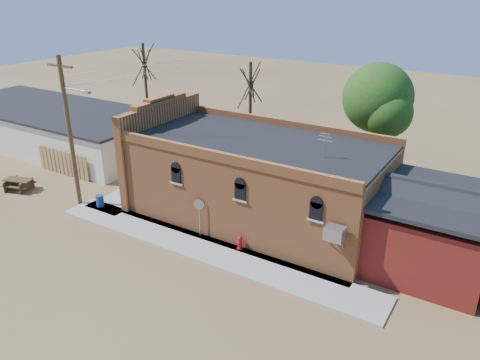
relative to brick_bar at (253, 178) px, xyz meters
The scene contains 15 objects.
ground 6.19m from the brick_bar, 106.65° to the right, with size 120.00×120.00×0.00m, color brown.
sidewalk_south 5.14m from the brick_bar, 91.78° to the right, with size 19.00×2.20×0.08m, color #9E9991.
sidewalk_west 8.28m from the brick_bar, behind, with size 2.60×10.00×0.08m, color #9E9991.
brick_bar is the anchor object (origin of this frame).
red_shed 9.86m from the brick_bar, ahead, with size 5.40×6.40×4.30m.
storage_building 20.81m from the brick_bar, behind, with size 20.40×8.40×3.17m.
wood_fence 14.61m from the brick_bar, behind, with size 5.20×0.10×1.80m, color #9E7A47, non-canonical shape.
utility_pole 10.96m from the brick_bar, 156.31° to the right, with size 3.12×0.26×9.00m.
tree_bare_near 9.54m from the brick_bar, 121.74° to the left, with size 2.80×2.80×7.65m.
tree_bare_far 18.25m from the brick_bar, 151.47° to the left, with size 2.80×2.80×8.16m.
tree_leafy 9.80m from the brick_bar, 61.44° to the left, with size 4.40×4.40×8.15m.
fire_hydrant 4.41m from the brick_bar, 68.60° to the right, with size 0.39×0.35×0.70m.
stop_sign 3.89m from the brick_bar, 106.09° to the right, with size 0.54×0.31×2.17m.
trash_barrel 9.45m from the brick_bar, 154.45° to the right, with size 0.47×0.47×0.72m, color navy.
picnic_table 15.79m from the brick_bar, 161.43° to the right, with size 2.13×1.84×0.75m.
Camera 1 is at (13.99, -15.69, 12.65)m, focal length 35.00 mm.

